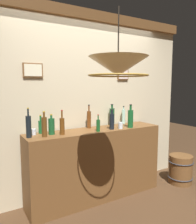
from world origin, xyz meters
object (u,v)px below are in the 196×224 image
Objects in this scene: liquor_bottle_rum at (62,126)px; liquor_bottle_mezcal at (52,126)px; liquor_bottle_vodka at (112,121)px; wooden_barrel at (180,169)px; liquor_bottle_whiskey at (98,125)px; liquor_bottle_amaro at (89,119)px; liquor_bottle_tequila at (130,118)px; pendant_lamp at (118,67)px; glass_tumbler_rocks at (34,132)px; liquor_bottle_bourbon at (44,126)px; liquor_bottle_rye at (112,116)px; liquor_bottle_brandy at (123,116)px; liquor_bottle_port at (29,126)px; liquor_bottle_vermouth at (41,127)px; glass_tumbler_highball at (120,125)px.

liquor_bottle_mezcal is (-0.11, 0.08, -0.01)m from liquor_bottle_rum.
liquor_bottle_vodka is at bearing -3.57° from liquor_bottle_rum.
wooden_barrel is (1.95, -0.25, -0.87)m from liquor_bottle_rum.
liquor_bottle_whiskey is 0.27m from liquor_bottle_amaro.
liquor_bottle_vodka is 0.31m from liquor_bottle_tequila.
liquor_bottle_vodka is at bearing 58.33° from pendant_lamp.
liquor_bottle_bourbon is at bearing -64.85° from glass_tumbler_rocks.
liquor_bottle_rye is 0.43m from liquor_bottle_amaro.
liquor_bottle_bourbon is 1.37m from liquor_bottle_brandy.
glass_tumbler_rocks is at bearing 169.45° from wooden_barrel.
liquor_bottle_port reaches higher than liquor_bottle_vodka.
liquor_bottle_mezcal is 0.76× the size of liquor_bottle_amaro.
glass_tumbler_rocks is (-1.22, -0.06, -0.10)m from liquor_bottle_rye.
liquor_bottle_bourbon is at bearing -164.28° from liquor_bottle_amaro.
wooden_barrel is at bearing 20.90° from pendant_lamp.
liquor_bottle_bourbon is 1.29× the size of liquor_bottle_vermouth.
liquor_bottle_rye is at bearing 2.97° from glass_tumbler_rocks.
glass_tumbler_highball is at bearing -4.66° from liquor_bottle_rum.
liquor_bottle_mezcal is 0.97m from glass_tumbler_highball.
liquor_bottle_port is at bearing 175.06° from liquor_bottle_vodka.
wooden_barrel is at bearing -7.25° from liquor_bottle_rum.
liquor_bottle_mezcal reaches higher than wooden_barrel.
liquor_bottle_tequila reaches higher than wooden_barrel.
liquor_bottle_vodka reaches higher than liquor_bottle_brandy.
liquor_bottle_whiskey is 2.47× the size of glass_tumbler_highball.
pendant_lamp is (0.17, -0.93, 0.66)m from liquor_bottle_rum.
liquor_bottle_brandy is at bearing 2.17° from glass_tumbler_rocks.
liquor_bottle_brandy is 3.04× the size of glass_tumbler_highball.
pendant_lamp is (-0.32, -1.13, 0.65)m from liquor_bottle_amaro.
wooden_barrel is at bearing -9.08° from liquor_bottle_mezcal.
liquor_bottle_bourbon is 0.66× the size of wooden_barrel.
liquor_bottle_mezcal is 2.26m from wooden_barrel.
liquor_bottle_amaro reaches higher than glass_tumbler_rocks.
liquor_bottle_bourbon is at bearing -17.61° from liquor_bottle_port.
liquor_bottle_port is at bearing 172.03° from liquor_bottle_whiskey.
liquor_bottle_amaro is (0.01, 0.27, 0.05)m from liquor_bottle_whiskey.
liquor_bottle_vodka is 0.49m from liquor_bottle_brandy.
liquor_bottle_vermouth is at bearing 129.70° from liquor_bottle_mezcal.
liquor_bottle_rye is 0.95× the size of liquor_bottle_tequila.
liquor_bottle_whiskey is 0.49m from liquor_bottle_rum.
liquor_bottle_rye reaches higher than liquor_bottle_mezcal.
liquor_bottle_vodka is 3.07× the size of glass_tumbler_highball.
liquor_bottle_rum is 0.23m from liquor_bottle_bourbon.
liquor_bottle_vodka is 0.15m from glass_tumbler_highball.
liquor_bottle_amaro is at bearing 88.04° from liquor_bottle_whiskey.
wooden_barrel is (1.24, -0.20, -0.88)m from liquor_bottle_vodka.
liquor_bottle_vodka is 0.88× the size of liquor_bottle_rye.
liquor_bottle_amaro is at bearing 152.63° from liquor_bottle_tequila.
liquor_bottle_tequila is 0.73× the size of wooden_barrel.
liquor_bottle_tequila is at bearing -70.79° from liquor_bottle_rye.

